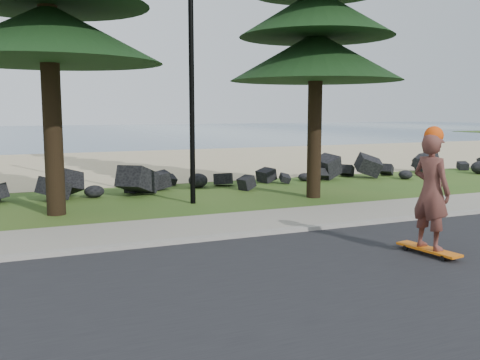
# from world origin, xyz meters

# --- Properties ---
(ground) EXTENTS (160.00, 160.00, 0.00)m
(ground) POSITION_xyz_m (0.00, 0.00, 0.00)
(ground) COLOR #2D5219
(ground) RESTS_ON ground
(road) EXTENTS (160.00, 7.00, 0.02)m
(road) POSITION_xyz_m (0.00, -4.50, 0.01)
(road) COLOR black
(road) RESTS_ON ground
(kerb) EXTENTS (160.00, 0.20, 0.10)m
(kerb) POSITION_xyz_m (0.00, -0.90, 0.05)
(kerb) COLOR gray
(kerb) RESTS_ON ground
(sidewalk) EXTENTS (160.00, 2.00, 0.08)m
(sidewalk) POSITION_xyz_m (0.00, 0.20, 0.04)
(sidewalk) COLOR gray
(sidewalk) RESTS_ON ground
(beach_sand) EXTENTS (160.00, 15.00, 0.01)m
(beach_sand) POSITION_xyz_m (0.00, 14.50, 0.01)
(beach_sand) COLOR tan
(beach_sand) RESTS_ON ground
(ocean) EXTENTS (160.00, 58.00, 0.01)m
(ocean) POSITION_xyz_m (0.00, 51.00, 0.00)
(ocean) COLOR #3C5873
(ocean) RESTS_ON ground
(seawall_boulders) EXTENTS (60.00, 2.40, 1.10)m
(seawall_boulders) POSITION_xyz_m (0.00, 5.60, 0.00)
(seawall_boulders) COLOR black
(seawall_boulders) RESTS_ON ground
(lamp_post) EXTENTS (0.25, 0.14, 8.14)m
(lamp_post) POSITION_xyz_m (0.00, 3.20, 4.13)
(lamp_post) COLOR black
(lamp_post) RESTS_ON ground
(skateboarder) EXTENTS (0.57, 1.21, 2.21)m
(skateboarder) POSITION_xyz_m (2.11, -3.36, 1.11)
(skateboarder) COLOR #D3610C
(skateboarder) RESTS_ON ground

